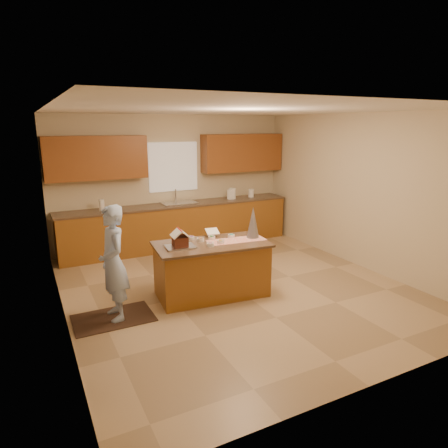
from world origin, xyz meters
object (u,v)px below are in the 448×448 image
Objects in this scene: tinsel_tree at (253,222)px; boy at (113,263)px; island_base at (212,270)px; gingerbread_house at (180,240)px.

boy is at bearing -177.74° from tinsel_tree.
island_base is 0.72m from gingerbread_house.
boy is 5.62× the size of gingerbread_house.
boy is (-1.44, -0.11, 0.38)m from island_base.
boy is 0.98m from gingerbread_house.
gingerbread_house is at bearing -174.81° from island_base.
island_base is 3.27× the size of tinsel_tree.
tinsel_tree reaches higher than gingerbread_house.
island_base is at bearing 90.70° from boy.
tinsel_tree is 0.32× the size of boy.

